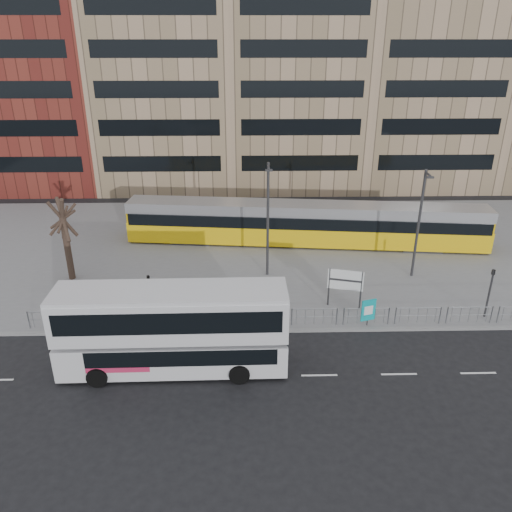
{
  "coord_description": "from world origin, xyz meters",
  "views": [
    {
      "loc": [
        -1.62,
        -24.22,
        15.48
      ],
      "look_at": [
        -0.93,
        6.0,
        2.12
      ],
      "focal_mm": 35.0,
      "sensor_mm": 36.0,
      "label": 1
    }
  ],
  "objects_px": {
    "bare_tree": "(59,195)",
    "traffic_light_east": "(490,287)",
    "pedestrian": "(94,306)",
    "lamp_post_east": "(419,220)",
    "tram": "(305,224)",
    "double_decker_bus": "(172,327)",
    "lamp_post_west": "(268,216)",
    "traffic_light_west": "(150,293)",
    "station_sign": "(345,282)",
    "ad_panel": "(368,310)"
  },
  "relations": [
    {
      "from": "pedestrian",
      "to": "bare_tree",
      "type": "distance_m",
      "value": 8.09
    },
    {
      "from": "pedestrian",
      "to": "lamp_post_east",
      "type": "height_order",
      "value": "lamp_post_east"
    },
    {
      "from": "station_sign",
      "to": "double_decker_bus",
      "type": "bearing_deg",
      "value": -133.78
    },
    {
      "from": "tram",
      "to": "lamp_post_east",
      "type": "distance_m",
      "value": 9.52
    },
    {
      "from": "traffic_light_east",
      "to": "pedestrian",
      "type": "bearing_deg",
      "value": 161.6
    },
    {
      "from": "traffic_light_east",
      "to": "bare_tree",
      "type": "xyz_separation_m",
      "value": [
        -26.2,
        5.72,
        4.02
      ]
    },
    {
      "from": "traffic_light_west",
      "to": "lamp_post_west",
      "type": "xyz_separation_m",
      "value": [
        6.97,
        6.33,
        2.37
      ]
    },
    {
      "from": "station_sign",
      "to": "traffic_light_west",
      "type": "height_order",
      "value": "traffic_light_west"
    },
    {
      "from": "double_decker_bus",
      "to": "pedestrian",
      "type": "bearing_deg",
      "value": 137.29
    },
    {
      "from": "double_decker_bus",
      "to": "lamp_post_east",
      "type": "relative_size",
      "value": 1.49
    },
    {
      "from": "tram",
      "to": "ad_panel",
      "type": "distance_m",
      "value": 12.76
    },
    {
      "from": "station_sign",
      "to": "traffic_light_west",
      "type": "relative_size",
      "value": 0.8
    },
    {
      "from": "ad_panel",
      "to": "traffic_light_east",
      "type": "xyz_separation_m",
      "value": [
        7.23,
        0.8,
        1.0
      ]
    },
    {
      "from": "double_decker_bus",
      "to": "lamp_post_east",
      "type": "height_order",
      "value": "lamp_post_east"
    },
    {
      "from": "lamp_post_east",
      "to": "lamp_post_west",
      "type": "bearing_deg",
      "value": 177.52
    },
    {
      "from": "bare_tree",
      "to": "traffic_light_east",
      "type": "bearing_deg",
      "value": -12.32
    },
    {
      "from": "lamp_post_west",
      "to": "tram",
      "type": "bearing_deg",
      "value": 60.45
    },
    {
      "from": "ad_panel",
      "to": "station_sign",
      "type": "bearing_deg",
      "value": 96.72
    },
    {
      "from": "ad_panel",
      "to": "traffic_light_west",
      "type": "distance_m",
      "value": 12.5
    },
    {
      "from": "double_decker_bus",
      "to": "traffic_light_west",
      "type": "bearing_deg",
      "value": 113.35
    },
    {
      "from": "pedestrian",
      "to": "traffic_light_east",
      "type": "bearing_deg",
      "value": -97.4
    },
    {
      "from": "ad_panel",
      "to": "traffic_light_east",
      "type": "height_order",
      "value": "traffic_light_east"
    },
    {
      "from": "station_sign",
      "to": "lamp_post_west",
      "type": "relative_size",
      "value": 0.31
    },
    {
      "from": "bare_tree",
      "to": "lamp_post_east",
      "type": "bearing_deg",
      "value": -0.38
    },
    {
      "from": "traffic_light_east",
      "to": "bare_tree",
      "type": "distance_m",
      "value": 27.12
    },
    {
      "from": "tram",
      "to": "traffic_light_west",
      "type": "xyz_separation_m",
      "value": [
        -10.22,
        -12.06,
        0.3
      ]
    },
    {
      "from": "traffic_light_west",
      "to": "bare_tree",
      "type": "height_order",
      "value": "bare_tree"
    },
    {
      "from": "station_sign",
      "to": "ad_panel",
      "type": "distance_m",
      "value": 2.51
    },
    {
      "from": "bare_tree",
      "to": "traffic_light_west",
      "type": "bearing_deg",
      "value": -42.86
    },
    {
      "from": "station_sign",
      "to": "pedestrian",
      "type": "distance_m",
      "value": 14.98
    },
    {
      "from": "lamp_post_east",
      "to": "double_decker_bus",
      "type": "bearing_deg",
      "value": -146.65
    },
    {
      "from": "pedestrian",
      "to": "double_decker_bus",
      "type": "bearing_deg",
      "value": -138.66
    },
    {
      "from": "traffic_light_east",
      "to": "tram",
      "type": "bearing_deg",
      "value": 111.2
    },
    {
      "from": "double_decker_bus",
      "to": "traffic_light_west",
      "type": "height_order",
      "value": "double_decker_bus"
    },
    {
      "from": "ad_panel",
      "to": "traffic_light_east",
      "type": "bearing_deg",
      "value": -10.59
    },
    {
      "from": "pedestrian",
      "to": "lamp_post_west",
      "type": "height_order",
      "value": "lamp_post_west"
    },
    {
      "from": "pedestrian",
      "to": "traffic_light_west",
      "type": "distance_m",
      "value": 3.66
    },
    {
      "from": "double_decker_bus",
      "to": "lamp_post_west",
      "type": "bearing_deg",
      "value": 63.11
    },
    {
      "from": "double_decker_bus",
      "to": "lamp_post_west",
      "type": "height_order",
      "value": "lamp_post_west"
    },
    {
      "from": "traffic_light_west",
      "to": "bare_tree",
      "type": "bearing_deg",
      "value": 121.78
    },
    {
      "from": "tram",
      "to": "traffic_light_west",
      "type": "bearing_deg",
      "value": -124.15
    },
    {
      "from": "tram",
      "to": "ad_panel",
      "type": "height_order",
      "value": "tram"
    },
    {
      "from": "lamp_post_west",
      "to": "station_sign",
      "type": "bearing_deg",
      "value": -45.58
    },
    {
      "from": "tram",
      "to": "traffic_light_east",
      "type": "xyz_separation_m",
      "value": [
        9.46,
        -11.74,
        0.3
      ]
    },
    {
      "from": "tram",
      "to": "pedestrian",
      "type": "height_order",
      "value": "tram"
    },
    {
      "from": "traffic_light_west",
      "to": "traffic_light_east",
      "type": "relative_size",
      "value": 1.0
    },
    {
      "from": "tram",
      "to": "lamp_post_east",
      "type": "xyz_separation_m",
      "value": [
        6.82,
        -6.17,
        2.47
      ]
    },
    {
      "from": "station_sign",
      "to": "traffic_light_west",
      "type": "bearing_deg",
      "value": -156.42
    },
    {
      "from": "tram",
      "to": "traffic_light_east",
      "type": "height_order",
      "value": "tram"
    },
    {
      "from": "double_decker_bus",
      "to": "bare_tree",
      "type": "height_order",
      "value": "bare_tree"
    }
  ]
}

